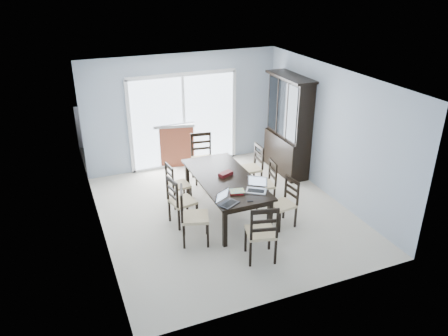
{
  "coord_description": "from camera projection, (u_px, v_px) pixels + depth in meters",
  "views": [
    {
      "loc": [
        -2.76,
        -6.66,
        4.27
      ],
      "look_at": [
        -0.02,
        0.0,
        0.95
      ],
      "focal_mm": 35.0,
      "sensor_mm": 36.0,
      "label": 1
    }
  ],
  "objects": [
    {
      "name": "book_stack",
      "position": [
        237.0,
        192.0,
        7.47
      ],
      "size": [
        0.29,
        0.24,
        0.04
      ],
      "rotation": [
        0.0,
        0.0,
        -0.36
      ],
      "color": "maroon",
      "rests_on": "dining_table"
    },
    {
      "name": "chair_left_near",
      "position": [
        189.0,
        210.0,
        7.21
      ],
      "size": [
        0.56,
        0.55,
        1.17
      ],
      "rotation": [
        0.0,
        0.0,
        -1.87
      ],
      "color": "black",
      "rests_on": "floor"
    },
    {
      "name": "chair_right_far",
      "position": [
        254.0,
        162.0,
        9.09
      ],
      "size": [
        0.42,
        0.41,
        1.08
      ],
      "rotation": [
        0.0,
        0.0,
        1.56
      ],
      "color": "black",
      "rests_on": "floor"
    },
    {
      "name": "laptop_dark",
      "position": [
        228.0,
        201.0,
        7.1
      ],
      "size": [
        0.39,
        0.35,
        0.22
      ],
      "rotation": [
        0.0,
        0.0,
        0.5
      ],
      "color": "black",
      "rests_on": "dining_table"
    },
    {
      "name": "sliding_door",
      "position": [
        184.0,
        120.0,
        9.96
      ],
      "size": [
        2.52,
        0.05,
        2.18
      ],
      "color": "silver",
      "rests_on": "floor"
    },
    {
      "name": "floor",
      "position": [
        225.0,
        213.0,
        8.33
      ],
      "size": [
        5.0,
        5.0,
        0.0
      ],
      "primitive_type": "plane",
      "color": "beige",
      "rests_on": "ground"
    },
    {
      "name": "chair_end_near",
      "position": [
        262.0,
        228.0,
        6.71
      ],
      "size": [
        0.54,
        0.55,
        1.17
      ],
      "rotation": [
        0.0,
        0.0,
        -0.24
      ],
      "color": "black",
      "rests_on": "floor"
    },
    {
      "name": "chair_right_mid",
      "position": [
        268.0,
        178.0,
        8.45
      ],
      "size": [
        0.45,
        0.44,
        1.04
      ],
      "rotation": [
        0.0,
        0.0,
        1.44
      ],
      "color": "black",
      "rests_on": "floor"
    },
    {
      "name": "chair_left_mid",
      "position": [
        178.0,
        196.0,
        7.73
      ],
      "size": [
        0.49,
        0.48,
        1.09
      ],
      "rotation": [
        0.0,
        0.0,
        -1.37
      ],
      "color": "black",
      "rests_on": "floor"
    },
    {
      "name": "railing",
      "position": [
        162.0,
        117.0,
        11.88
      ],
      "size": [
        4.5,
        0.06,
        1.1
      ],
      "primitive_type": "cube",
      "color": "#99999E",
      "rests_on": "balcony"
    },
    {
      "name": "cell_phone",
      "position": [
        250.0,
        201.0,
        7.2
      ],
      "size": [
        0.1,
        0.07,
        0.01
      ],
      "primitive_type": "cube",
      "rotation": [
        0.0,
        0.0,
        -0.23
      ],
      "color": "black",
      "rests_on": "dining_table"
    },
    {
      "name": "chair_left_far",
      "position": [
        175.0,
        180.0,
        8.4
      ],
      "size": [
        0.43,
        0.42,
        1.01
      ],
      "rotation": [
        0.0,
        0.0,
        -1.46
      ],
      "color": "black",
      "rests_on": "floor"
    },
    {
      "name": "china_hutch",
      "position": [
        288.0,
        126.0,
        9.63
      ],
      "size": [
        0.5,
        1.38,
        2.2
      ],
      "color": "black",
      "rests_on": "floor"
    },
    {
      "name": "dining_table",
      "position": [
        225.0,
        181.0,
        8.05
      ],
      "size": [
        1.0,
        2.2,
        0.75
      ],
      "color": "black",
      "rests_on": "floor"
    },
    {
      "name": "wall_left",
      "position": [
        96.0,
        170.0,
        7.01
      ],
      "size": [
        0.02,
        5.0,
        2.6
      ],
      "primitive_type": "cube",
      "color": "#9AA8B8",
      "rests_on": "floor"
    },
    {
      "name": "hot_tub",
      "position": [
        151.0,
        135.0,
        10.73
      ],
      "size": [
        2.33,
        2.17,
        1.03
      ],
      "rotation": [
        0.0,
        0.0,
        -0.22
      ],
      "color": "brown",
      "rests_on": "balcony"
    },
    {
      "name": "chair_right_near",
      "position": [
        287.0,
        197.0,
        7.75
      ],
      "size": [
        0.44,
        0.43,
        1.04
      ],
      "rotation": [
        0.0,
        0.0,
        1.69
      ],
      "color": "black",
      "rests_on": "floor"
    },
    {
      "name": "balcony",
      "position": [
        174.0,
        151.0,
        11.29
      ],
      "size": [
        4.5,
        2.0,
        0.1
      ],
      "primitive_type": "cube",
      "color": "gray",
      "rests_on": "ground"
    },
    {
      "name": "back_wall",
      "position": [
        183.0,
        111.0,
        9.89
      ],
      "size": [
        4.5,
        0.02,
        2.6
      ],
      "primitive_type": "cube",
      "color": "#9AA8B8",
      "rests_on": "floor"
    },
    {
      "name": "ceiling",
      "position": [
        225.0,
        78.0,
        7.24
      ],
      "size": [
        5.0,
        5.0,
        0.0
      ],
      "primitive_type": "plane",
      "rotation": [
        3.14,
        0.0,
        0.0
      ],
      "color": "white",
      "rests_on": "back_wall"
    },
    {
      "name": "wall_right",
      "position": [
        331.0,
        133.0,
        8.56
      ],
      "size": [
        0.02,
        5.0,
        2.6
      ],
      "primitive_type": "cube",
      "color": "#9AA8B8",
      "rests_on": "floor"
    },
    {
      "name": "laptop_silver",
      "position": [
        256.0,
        188.0,
        7.5
      ],
      "size": [
        0.42,
        0.39,
        0.24
      ],
      "rotation": [
        0.0,
        0.0,
        -0.6
      ],
      "color": "#B1B1B4",
      "rests_on": "dining_table"
    },
    {
      "name": "game_box",
      "position": [
        226.0,
        174.0,
        8.08
      ],
      "size": [
        0.3,
        0.23,
        0.07
      ],
      "primitive_type": "cube",
      "rotation": [
        0.0,
        0.0,
        0.39
      ],
      "color": "#450E0D",
      "rests_on": "dining_table"
    },
    {
      "name": "chair_end_far",
      "position": [
        202.0,
        152.0,
        9.43
      ],
      "size": [
        0.51,
        0.52,
        1.2
      ],
      "rotation": [
        0.0,
        0.0,
        3.01
      ],
      "color": "black",
      "rests_on": "floor"
    }
  ]
}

